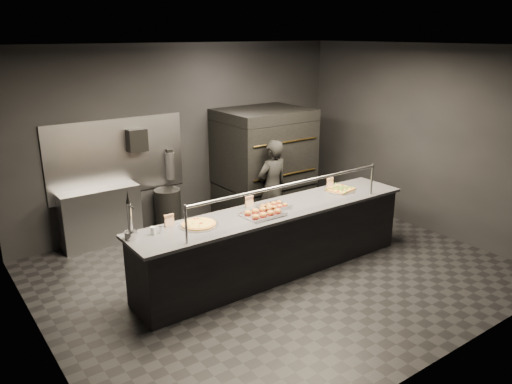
% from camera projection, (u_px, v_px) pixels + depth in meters
% --- Properties ---
extents(room, '(6.04, 6.00, 3.00)m').
position_uv_depth(room, '(273.00, 166.00, 6.46)').
color(room, black).
rests_on(room, ground).
extents(service_counter, '(4.10, 0.78, 1.37)m').
position_uv_depth(service_counter, '(276.00, 241.00, 6.75)').
color(service_counter, black).
rests_on(service_counter, ground).
extents(pizza_oven, '(1.50, 1.23, 1.91)m').
position_uv_depth(pizza_oven, '(263.00, 163.00, 8.73)').
color(pizza_oven, black).
rests_on(pizza_oven, ground).
extents(prep_shelf, '(1.20, 0.35, 0.90)m').
position_uv_depth(prep_shelf, '(101.00, 217.00, 7.65)').
color(prep_shelf, '#99999E').
rests_on(prep_shelf, ground).
extents(towel_dispenser, '(0.30, 0.20, 0.35)m').
position_uv_depth(towel_dispenser, '(137.00, 140.00, 7.76)').
color(towel_dispenser, black).
rests_on(towel_dispenser, room).
extents(fire_extinguisher, '(0.14, 0.14, 0.51)m').
position_uv_depth(fire_extinguisher, '(170.00, 165.00, 8.22)').
color(fire_extinguisher, '#B2B2B7').
rests_on(fire_extinguisher, room).
extents(beer_tap, '(0.15, 0.21, 0.57)m').
position_uv_depth(beer_tap, '(130.00, 225.00, 5.61)').
color(beer_tap, silver).
rests_on(beer_tap, service_counter).
extents(round_pizza, '(0.48, 0.48, 0.03)m').
position_uv_depth(round_pizza, '(199.00, 224.00, 6.04)').
color(round_pizza, silver).
rests_on(round_pizza, service_counter).
extents(slider_tray_a, '(0.53, 0.40, 0.08)m').
position_uv_depth(slider_tray_a, '(263.00, 213.00, 6.37)').
color(slider_tray_a, silver).
rests_on(slider_tray_a, service_counter).
extents(slider_tray_b, '(0.45, 0.37, 0.06)m').
position_uv_depth(slider_tray_b, '(274.00, 206.00, 6.64)').
color(slider_tray_b, silver).
rests_on(slider_tray_b, service_counter).
extents(square_pizza, '(0.45, 0.45, 0.05)m').
position_uv_depth(square_pizza, '(340.00, 189.00, 7.37)').
color(square_pizza, silver).
rests_on(square_pizza, service_counter).
extents(condiment_jar, '(0.15, 0.06, 0.10)m').
position_uv_depth(condiment_jar, '(155.00, 230.00, 5.77)').
color(condiment_jar, silver).
rests_on(condiment_jar, service_counter).
extents(tent_cards, '(2.79, 0.04, 0.15)m').
position_uv_depth(tent_cards, '(255.00, 200.00, 6.72)').
color(tent_cards, white).
rests_on(tent_cards, service_counter).
extents(trash_bin, '(0.43, 0.43, 0.71)m').
position_uv_depth(trash_bin, '(168.00, 210.00, 8.21)').
color(trash_bin, black).
rests_on(trash_bin, ground).
extents(worker, '(0.59, 0.40, 1.56)m').
position_uv_depth(worker, '(272.00, 188.00, 7.98)').
color(worker, black).
rests_on(worker, ground).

